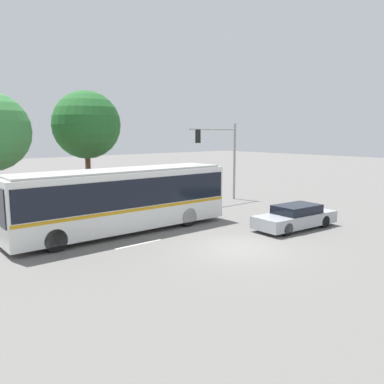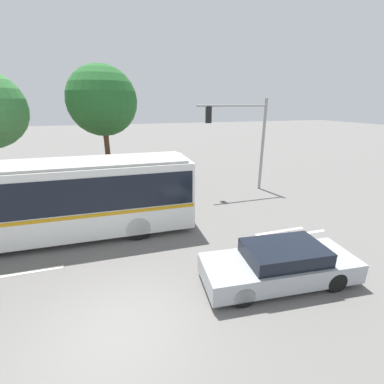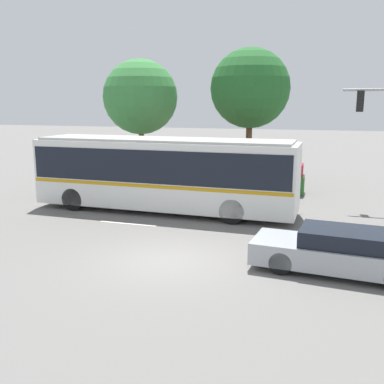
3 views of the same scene
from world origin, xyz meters
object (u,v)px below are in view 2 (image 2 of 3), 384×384
(city_bus, at_px, (50,197))
(sedan_foreground, at_px, (280,264))
(traffic_light_pole, at_px, (247,132))
(street_tree_centre, at_px, (102,101))

(city_bus, relative_size, sedan_foreground, 2.32)
(traffic_light_pole, distance_m, street_tree_centre, 9.85)
(city_bus, height_order, sedan_foreground, city_bus)
(sedan_foreground, distance_m, street_tree_centre, 15.34)
(sedan_foreground, height_order, street_tree_centre, street_tree_centre)
(traffic_light_pole, bearing_deg, street_tree_centre, -31.45)
(city_bus, distance_m, street_tree_centre, 9.45)
(city_bus, relative_size, street_tree_centre, 1.47)
(city_bus, distance_m, sedan_foreground, 9.05)
(traffic_light_pole, bearing_deg, sedan_foreground, 69.33)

